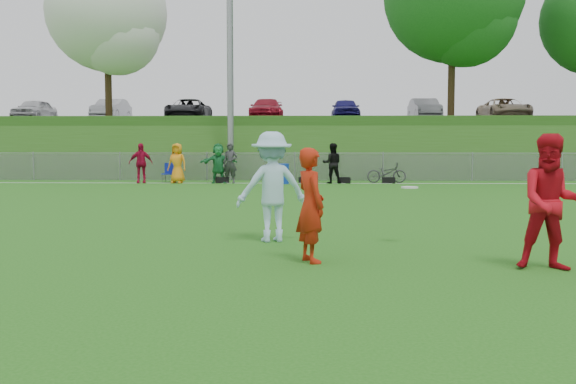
{
  "coord_description": "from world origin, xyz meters",
  "views": [
    {
      "loc": [
        0.52,
        -9.07,
        1.69
      ],
      "look_at": [
        0.25,
        0.5,
        0.96
      ],
      "focal_mm": 40.0,
      "sensor_mm": 36.0,
      "label": 1
    }
  ],
  "objects_px": {
    "player_red_center": "(552,202)",
    "frisbee": "(410,187)",
    "player_red_left": "(311,205)",
    "recycling_bin": "(282,174)",
    "player_blue": "(272,187)",
    "bicycle": "(387,173)"
  },
  "relations": [
    {
      "from": "player_blue",
      "to": "recycling_bin",
      "type": "xyz_separation_m",
      "value": [
        -0.41,
        15.74,
        -0.52
      ]
    },
    {
      "from": "player_red_left",
      "to": "recycling_bin",
      "type": "height_order",
      "value": "player_red_left"
    },
    {
      "from": "player_red_center",
      "to": "bicycle",
      "type": "height_order",
      "value": "player_red_center"
    },
    {
      "from": "recycling_bin",
      "to": "bicycle",
      "type": "height_order",
      "value": "bicycle"
    },
    {
      "from": "frisbee",
      "to": "player_blue",
      "type": "bearing_deg",
      "value": 173.66
    },
    {
      "from": "player_red_left",
      "to": "player_red_center",
      "type": "xyz_separation_m",
      "value": [
        3.2,
        -0.49,
        0.09
      ]
    },
    {
      "from": "frisbee",
      "to": "recycling_bin",
      "type": "height_order",
      "value": "frisbee"
    },
    {
      "from": "player_blue",
      "to": "frisbee",
      "type": "height_order",
      "value": "player_blue"
    },
    {
      "from": "player_red_center",
      "to": "player_blue",
      "type": "bearing_deg",
      "value": 156.8
    },
    {
      "from": "player_blue",
      "to": "recycling_bin",
      "type": "distance_m",
      "value": 15.75
    },
    {
      "from": "frisbee",
      "to": "recycling_bin",
      "type": "relative_size",
      "value": 0.34
    },
    {
      "from": "player_blue",
      "to": "frisbee",
      "type": "relative_size",
      "value": 6.67
    },
    {
      "from": "player_red_center",
      "to": "frisbee",
      "type": "bearing_deg",
      "value": 134.37
    },
    {
      "from": "player_blue",
      "to": "frisbee",
      "type": "bearing_deg",
      "value": 156.47
    },
    {
      "from": "player_red_left",
      "to": "player_red_center",
      "type": "relative_size",
      "value": 0.9
    },
    {
      "from": "player_red_center",
      "to": "bicycle",
      "type": "xyz_separation_m",
      "value": [
        0.17,
        18.93,
        -0.47
      ]
    },
    {
      "from": "frisbee",
      "to": "bicycle",
      "type": "xyz_separation_m",
      "value": [
        1.71,
        16.78,
        -0.52
      ]
    },
    {
      "from": "player_red_center",
      "to": "frisbee",
      "type": "distance_m",
      "value": 2.64
    },
    {
      "from": "frisbee",
      "to": "recycling_bin",
      "type": "xyz_separation_m",
      "value": [
        -2.72,
        16.0,
        -0.53
      ]
    },
    {
      "from": "player_red_left",
      "to": "recycling_bin",
      "type": "relative_size",
      "value": 1.93
    },
    {
      "from": "player_red_left",
      "to": "player_blue",
      "type": "height_order",
      "value": "player_blue"
    },
    {
      "from": "recycling_bin",
      "to": "bicycle",
      "type": "relative_size",
      "value": 0.51
    }
  ]
}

